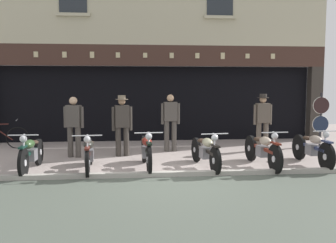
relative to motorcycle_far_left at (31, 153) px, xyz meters
name	(u,v)px	position (x,y,z in m)	size (l,w,h in m)	color
ground	(180,192)	(3.16, -1.83, -0.46)	(23.81, 22.00, 0.18)	#A0928C
shop_facade	(155,89)	(3.15, 6.13, 1.37)	(12.11, 4.42, 6.77)	black
motorcycle_far_left	(31,153)	(0.00, 0.00, 0.00)	(0.62, 1.95, 0.92)	black
motorcycle_left	(89,153)	(1.29, -0.07, -0.01)	(0.62, 1.96, 0.90)	black
motorcycle_center_left	(146,150)	(2.60, 0.04, 0.01)	(0.62, 2.07, 0.93)	black
motorcycle_center	(205,150)	(3.98, -0.04, -0.01)	(0.62, 2.04, 0.90)	black
motorcycle_center_right	(262,149)	(5.35, -0.07, 0.00)	(0.62, 2.09, 0.92)	black
motorcycle_right	(312,148)	(6.62, 0.01, 0.01)	(0.62, 2.00, 0.92)	black
salesman_left	(74,124)	(0.71, 1.58, 0.48)	(0.55, 0.30, 1.63)	#47423D
shopkeeper_center	(122,123)	(1.99, 1.63, 0.50)	(0.55, 0.34, 1.67)	#38332D
salesman_right	(170,120)	(3.39, 2.25, 0.51)	(0.56, 0.26, 1.67)	#47423D
assistant_far_right	(263,119)	(6.13, 2.13, 0.51)	(0.56, 0.34, 1.69)	brown
tyre_sign_pole	(321,115)	(8.26, 2.74, 0.56)	(0.54, 0.06, 1.71)	#232328
advert_board_near	(89,95)	(0.77, 4.55, 1.19)	(0.68, 0.03, 1.08)	silver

